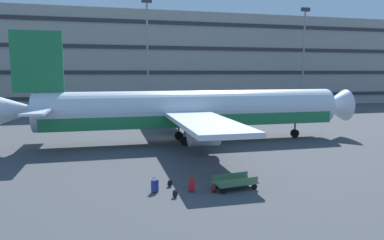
% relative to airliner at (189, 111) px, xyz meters
% --- Properties ---
extents(ground_plane, '(600.00, 600.00, 0.00)m').
position_rel_airliner_xyz_m(ground_plane, '(-1.83, 1.97, -3.26)').
color(ground_plane, '#424449').
extents(terminal_structure, '(138.19, 18.95, 18.95)m').
position_rel_airliner_xyz_m(terminal_structure, '(-1.83, 43.97, 6.21)').
color(terminal_structure, gray).
rests_on(terminal_structure, ground_plane).
extents(airliner, '(36.30, 29.18, 10.83)m').
position_rel_airliner_xyz_m(airliner, '(0.00, 0.00, 0.00)').
color(airliner, silver).
rests_on(airliner, ground_plane).
extents(light_mast_left, '(1.80, 0.50, 19.91)m').
position_rel_airliner_xyz_m(light_mast_left, '(-0.15, 29.72, 8.35)').
color(light_mast_left, gray).
rests_on(light_mast_left, ground_plane).
extents(light_mast_center_left, '(1.80, 0.50, 19.74)m').
position_rel_airliner_xyz_m(light_mast_center_left, '(31.18, 29.72, 8.26)').
color(light_mast_center_left, gray).
rests_on(light_mast_center_left, ground_plane).
extents(suitcase_silver, '(0.46, 0.42, 0.87)m').
position_rel_airliner_xyz_m(suitcase_silver, '(-5.77, -14.38, -2.87)').
color(suitcase_silver, navy).
rests_on(suitcase_silver, ground_plane).
extents(suitcase_red, '(0.43, 0.35, 1.01)m').
position_rel_airliner_xyz_m(suitcase_red, '(-3.63, -14.88, -2.82)').
color(suitcase_red, '#B21E23').
rests_on(suitcase_red, ground_plane).
extents(backpack_teal, '(0.36, 0.29, 0.49)m').
position_rel_airliner_xyz_m(backpack_teal, '(-4.79, -15.61, -3.05)').
color(backpack_teal, black).
rests_on(backpack_teal, ground_plane).
extents(backpack_small, '(0.34, 0.37, 0.54)m').
position_rel_airliner_xyz_m(backpack_small, '(-2.41, -15.34, -3.03)').
color(backpack_small, maroon).
rests_on(backpack_small, ground_plane).
extents(backpack_purple, '(0.42, 0.40, 0.49)m').
position_rel_airliner_xyz_m(backpack_purple, '(-4.71, -13.55, -3.05)').
color(backpack_purple, black).
rests_on(backpack_purple, ground_plane).
extents(baggage_cart, '(3.36, 1.60, 0.82)m').
position_rel_airliner_xyz_m(baggage_cart, '(-0.93, -15.03, -2.84)').
color(baggage_cart, '#4C724C').
rests_on(baggage_cart, ground_plane).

